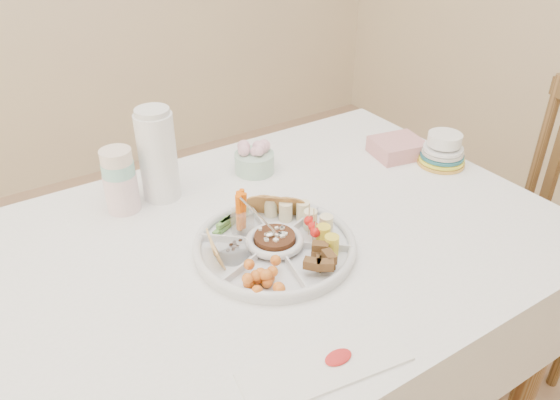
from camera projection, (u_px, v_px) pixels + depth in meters
dining_table at (263, 349)px, 1.54m from camera, size 1.52×1.02×0.76m
chair at (511, 248)px, 1.74m from camera, size 0.53×0.53×1.00m
party_tray at (275, 243)px, 1.29m from camera, size 0.48×0.48×0.04m
bean_dip at (275, 241)px, 1.29m from camera, size 0.12×0.12×0.04m
tortillas at (282, 206)px, 1.39m from camera, size 0.12×0.12×0.06m
carrot_cucumber at (233, 210)px, 1.34m from camera, size 0.15×0.15×0.10m
pita_raisins at (222, 249)px, 1.24m from camera, size 0.13×0.13×0.06m
cherries at (266, 274)px, 1.17m from camera, size 0.14×0.14×0.04m
granola_chunks at (321, 259)px, 1.22m from camera, size 0.13×0.13×0.04m
banana_tomato at (325, 219)px, 1.31m from camera, size 0.14×0.14×0.09m
cup_stack at (118, 169)px, 1.40m from camera, size 0.11×0.11×0.24m
thermos at (157, 154)px, 1.45m from camera, size 0.11×0.11×0.26m
flower_bowl at (254, 158)px, 1.61m from camera, size 0.14×0.14×0.09m
napkin_stack at (397, 148)px, 1.71m from camera, size 0.17×0.16×0.05m
plate_stack at (443, 151)px, 1.65m from camera, size 0.18×0.18×0.09m
placemat at (325, 366)px, 1.00m from camera, size 0.33×0.15×0.01m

